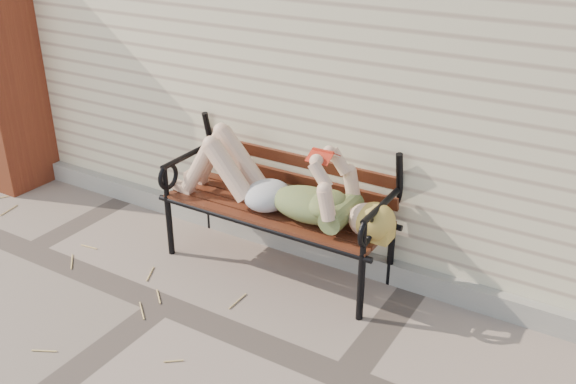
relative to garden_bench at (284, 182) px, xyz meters
The scene contains 4 objects.
ground 1.08m from the garden_bench, 113.87° to the right, with size 80.00×80.00×0.00m, color gray.
foundation_strip 0.65m from the garden_bench, 157.66° to the left, with size 8.00×0.10×0.15m, color #9E9B8E.
garden_bench is the anchor object (origin of this frame).
reading_woman 0.14m from the garden_bench, 84.11° to the right, with size 1.55×0.35×0.49m.
Camera 1 is at (2.34, -2.38, 2.33)m, focal length 40.00 mm.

